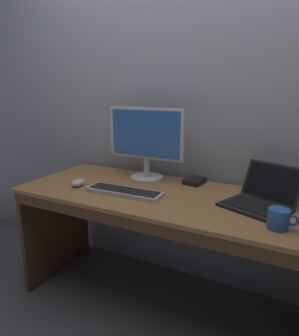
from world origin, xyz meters
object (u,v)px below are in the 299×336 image
laptop_black (260,199)px  wired_keyboard (124,192)px  coffee_mug (279,219)px  external_drive_box (195,181)px  external_monitor (146,142)px  computer_mouse (78,183)px

laptop_black → wired_keyboard: 0.74m
coffee_mug → laptop_black: bearing=114.5°
wired_keyboard → external_drive_box: bearing=51.5°
external_monitor → external_drive_box: 0.40m
external_monitor → wired_keyboard: size_ratio=1.14×
external_drive_box → coffee_mug: (0.53, -0.44, 0.03)m
computer_mouse → coffee_mug: 1.15m
coffee_mug → computer_mouse: bearing=176.9°
external_monitor → wired_keyboard: bearing=-87.2°
wired_keyboard → computer_mouse: bearing=-178.3°
computer_mouse → external_drive_box: (0.62, 0.38, -0.01)m
coffee_mug → external_drive_box: bearing=139.9°
external_monitor → coffee_mug: (0.84, -0.37, -0.21)m
laptop_black → wired_keyboard: laptop_black is taller
computer_mouse → external_drive_box: computer_mouse is taller
laptop_black → wired_keyboard: size_ratio=0.89×
external_drive_box → coffee_mug: size_ratio=1.08×
external_monitor → coffee_mug: external_monitor is taller
wired_keyboard → coffee_mug: size_ratio=3.55×
wired_keyboard → coffee_mug: coffee_mug is taller
external_monitor → coffee_mug: size_ratio=4.06×
external_drive_box → computer_mouse: bearing=-148.6°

